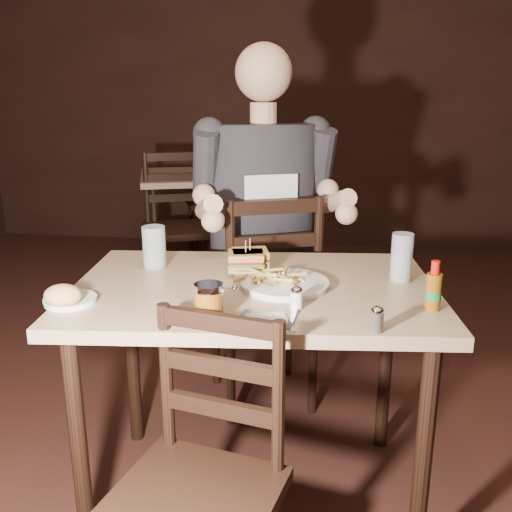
# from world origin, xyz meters

# --- Properties ---
(room_shell) EXTENTS (7.00, 7.00, 7.00)m
(room_shell) POSITION_xyz_m (0.00, 0.00, 1.40)
(room_shell) COLOR black
(room_shell) RESTS_ON ground
(main_table) EXTENTS (1.19, 0.85, 0.77)m
(main_table) POSITION_xyz_m (-0.06, 0.10, 0.68)
(main_table) COLOR tan
(main_table) RESTS_ON ground
(bg_table) EXTENTS (1.01, 1.01, 0.77)m
(bg_table) POSITION_xyz_m (-0.82, 2.50, 0.68)
(bg_table) COLOR tan
(bg_table) RESTS_ON ground
(chair_far) EXTENTS (0.59, 0.61, 0.96)m
(chair_far) POSITION_xyz_m (-0.11, 0.75, 0.48)
(chair_far) COLOR black
(chair_far) RESTS_ON ground
(chair_near) EXTENTS (0.47, 0.50, 0.84)m
(chair_near) POSITION_xyz_m (-0.13, -0.48, 0.42)
(chair_near) COLOR black
(chair_near) RESTS_ON ground
(bg_chair_far) EXTENTS (0.56, 0.58, 0.91)m
(bg_chair_far) POSITION_xyz_m (-0.82, 3.05, 0.46)
(bg_chair_far) COLOR black
(bg_chair_far) RESTS_ON ground
(bg_chair_near) EXTENTS (0.60, 0.62, 0.97)m
(bg_chair_near) POSITION_xyz_m (-0.82, 1.95, 0.48)
(bg_chair_near) COLOR black
(bg_chair_near) RESTS_ON ground
(diner) EXTENTS (0.73, 0.66, 1.04)m
(diner) POSITION_xyz_m (-0.09, 0.70, 1.02)
(diner) COLOR #2D2A2F
(diner) RESTS_ON chair_far
(dinner_plate) EXTENTS (0.29, 0.29, 0.02)m
(dinner_plate) POSITION_xyz_m (0.04, 0.09, 0.78)
(dinner_plate) COLOR white
(dinner_plate) RESTS_ON main_table
(sandwich_left) EXTENTS (0.14, 0.12, 0.10)m
(sandwich_left) POSITION_xyz_m (-0.09, 0.23, 0.84)
(sandwich_left) COLOR #C08A48
(sandwich_left) RESTS_ON dinner_plate
(sandwich_right) EXTENTS (0.13, 0.12, 0.10)m
(sandwich_right) POSITION_xyz_m (-0.10, 0.20, 0.84)
(sandwich_right) COLOR #C08A48
(sandwich_right) RESTS_ON dinner_plate
(fries_pile) EXTENTS (0.26, 0.19, 0.04)m
(fries_pile) POSITION_xyz_m (-0.02, 0.09, 0.80)
(fries_pile) COLOR tan
(fries_pile) RESTS_ON dinner_plate
(ketchup_dollop) EXTENTS (0.05, 0.05, 0.01)m
(ketchup_dollop) POSITION_xyz_m (0.00, 0.18, 0.79)
(ketchup_dollop) COLOR maroon
(ketchup_dollop) RESTS_ON dinner_plate
(glass_left) EXTENTS (0.09, 0.09, 0.15)m
(glass_left) POSITION_xyz_m (-0.42, 0.23, 0.84)
(glass_left) COLOR silver
(glass_left) RESTS_ON main_table
(glass_right) EXTENTS (0.07, 0.07, 0.16)m
(glass_right) POSITION_xyz_m (0.40, 0.20, 0.85)
(glass_right) COLOR silver
(glass_right) RESTS_ON main_table
(hot_sauce) EXTENTS (0.05, 0.05, 0.14)m
(hot_sauce) POSITION_xyz_m (0.46, -0.04, 0.84)
(hot_sauce) COLOR brown
(hot_sauce) RESTS_ON main_table
(salt_shaker) EXTENTS (0.04, 0.04, 0.06)m
(salt_shaker) POSITION_xyz_m (0.08, -0.09, 0.80)
(salt_shaker) COLOR white
(salt_shaker) RESTS_ON main_table
(pepper_shaker) EXTENTS (0.04, 0.04, 0.06)m
(pepper_shaker) POSITION_xyz_m (0.30, -0.22, 0.80)
(pepper_shaker) COLOR #38332D
(pepper_shaker) RESTS_ON main_table
(syrup_dispenser) EXTENTS (0.09, 0.09, 0.10)m
(syrup_dispenser) POSITION_xyz_m (-0.14, -0.20, 0.82)
(syrup_dispenser) COLOR brown
(syrup_dispenser) RESTS_ON main_table
(napkin) EXTENTS (0.18, 0.18, 0.00)m
(napkin) POSITION_xyz_m (0.00, -0.21, 0.77)
(napkin) COLOR white
(napkin) RESTS_ON main_table
(knife) EXTENTS (0.03, 0.24, 0.01)m
(knife) POSITION_xyz_m (0.08, -0.13, 0.78)
(knife) COLOR silver
(knife) RESTS_ON napkin
(fork) EXTENTS (0.04, 0.16, 0.00)m
(fork) POSITION_xyz_m (-0.06, -0.21, 0.78)
(fork) COLOR silver
(fork) RESTS_ON napkin
(side_plate) EXTENTS (0.16, 0.16, 0.01)m
(side_plate) POSITION_xyz_m (-0.56, -0.13, 0.78)
(side_plate) COLOR white
(side_plate) RESTS_ON main_table
(bread_roll) EXTENTS (0.11, 0.10, 0.06)m
(bread_roll) POSITION_xyz_m (-0.56, -0.18, 0.81)
(bread_roll) COLOR tan
(bread_roll) RESTS_ON side_plate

